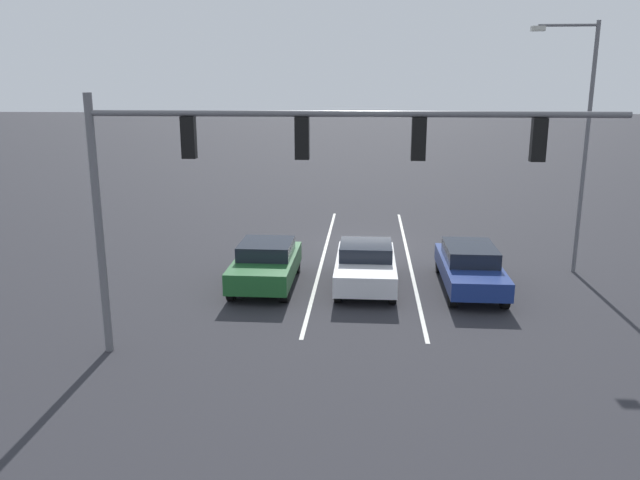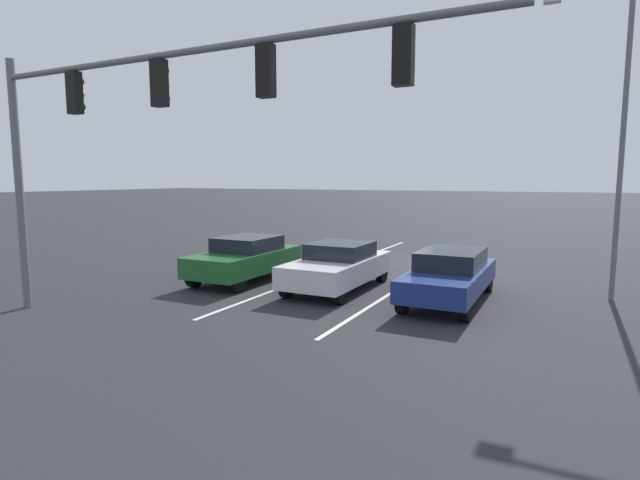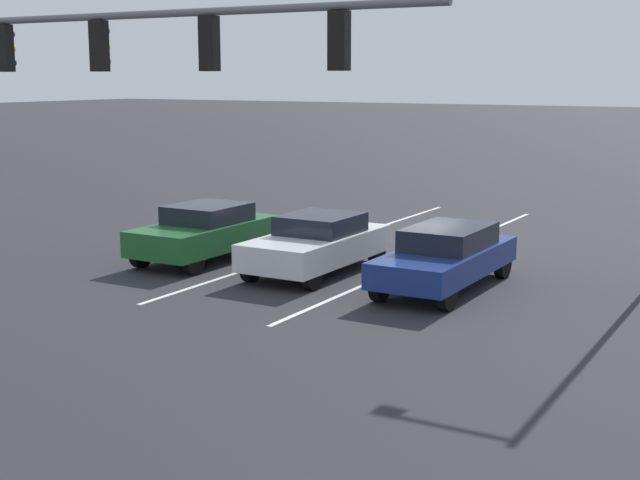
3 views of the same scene
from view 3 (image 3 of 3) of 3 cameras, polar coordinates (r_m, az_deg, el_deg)
name	(u,v)px [view 3 (image 3 of 3)]	position (r m, az deg, el deg)	size (l,w,h in m)	color
ground_plane	(413,236)	(26.97, 5.99, 0.23)	(240.00, 240.00, 0.00)	#28282D
lane_stripe_left_divider	(435,254)	(24.34, 7.39, -0.90)	(0.12, 16.40, 0.01)	silver
lane_stripe_center_divider	(330,243)	(25.76, 0.63, -0.18)	(0.12, 16.40, 0.01)	silver
car_silver_midlane_front	(317,243)	(21.81, -0.17, -0.19)	(1.92, 4.40, 1.42)	silver
car_darkgreen_rightlane_front	(205,231)	(23.44, -7.38, 0.56)	(1.93, 4.23, 1.46)	#1E5928
car_navy_leftlane_front	(446,256)	(20.33, 8.07, -1.00)	(1.79, 4.72, 1.42)	navy
traffic_signal_gantry	(78,72)	(18.21, -15.21, 10.31)	(12.12, 0.37, 6.32)	slate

